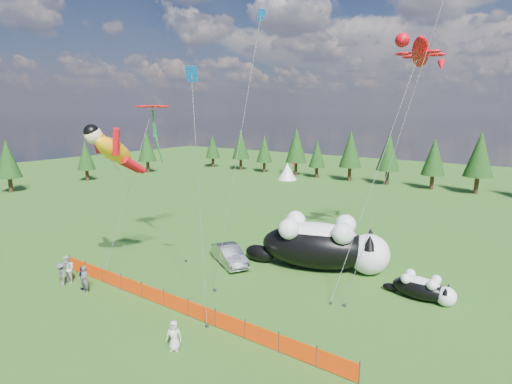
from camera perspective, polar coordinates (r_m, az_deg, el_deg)
ground at (r=26.48m, az=-6.52°, el=-14.05°), size 160.00×160.00×0.00m
safety_fence at (r=24.34m, az=-11.40°, el=-15.30°), size 22.06×0.06×1.10m
tree_line at (r=65.20m, az=20.64°, el=4.21°), size 90.00×4.00×8.00m
festival_tents at (r=58.83m, az=29.60°, el=0.17°), size 50.00×3.20×2.80m
cat_large at (r=29.78m, az=9.47°, el=-7.35°), size 10.53×6.09×3.90m
cat_small at (r=27.13m, az=22.73°, el=-12.52°), size 4.40×1.68×1.59m
car at (r=30.58m, az=-3.80°, el=-8.96°), size 4.55×3.52×1.44m
spectator_a at (r=28.06m, az=-23.30°, el=-11.43°), size 0.71×0.51×1.81m
spectator_b at (r=29.99m, az=-25.33°, el=-10.00°), size 0.97×0.62×1.93m
spectator_c at (r=28.73m, az=-23.53°, el=-11.20°), size 0.95×0.56×1.55m
spectator_d at (r=29.89m, az=-26.08°, el=-10.52°), size 1.08×0.68×1.57m
spectator_e at (r=20.80m, az=-11.64°, el=-19.45°), size 0.89×0.81×1.53m
superhero_kite at (r=27.81m, az=-19.58°, el=5.56°), size 5.40×7.52×11.42m
gecko_kite at (r=32.07m, az=22.44°, el=17.92°), size 4.47×13.74×18.46m
flower_kite at (r=32.35m, az=-14.56°, el=11.46°), size 3.23×7.61×13.05m
diamond_kite_a at (r=29.48m, az=0.41°, el=22.34°), size 0.97×6.67×19.00m
diamond_kite_c at (r=22.06m, az=-9.13°, el=15.18°), size 2.56×1.86×14.13m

